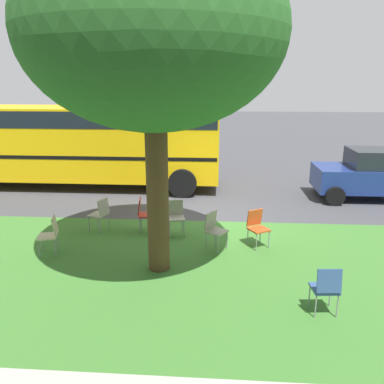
{
  "coord_description": "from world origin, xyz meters",
  "views": [
    {
      "loc": [
        -0.38,
        10.5,
        3.79
      ],
      "look_at": [
        0.22,
        1.98,
        1.35
      ],
      "focal_mm": 36.7,
      "sensor_mm": 36.0,
      "label": 1
    }
  ],
  "objects_px": {
    "street_tree": "(153,33)",
    "chair_6": "(176,214)",
    "chair_4": "(144,212)",
    "chair_0": "(214,227)",
    "chair_2": "(100,212)",
    "school_bus": "(76,138)",
    "parked_car": "(374,174)",
    "chair_5": "(51,233)",
    "chair_3": "(326,287)",
    "chair_1": "(257,225)"
  },
  "relations": [
    {
      "from": "chair_4",
      "to": "chair_6",
      "type": "bearing_deg",
      "value": 171.55
    },
    {
      "from": "chair_0",
      "to": "chair_6",
      "type": "relative_size",
      "value": 1.0
    },
    {
      "from": "chair_0",
      "to": "parked_car",
      "type": "height_order",
      "value": "parked_car"
    },
    {
      "from": "chair_3",
      "to": "chair_6",
      "type": "distance_m",
      "value": 4.47
    },
    {
      "from": "chair_2",
      "to": "chair_0",
      "type": "bearing_deg",
      "value": 163.34
    },
    {
      "from": "chair_6",
      "to": "parked_car",
      "type": "relative_size",
      "value": 0.24
    },
    {
      "from": "school_bus",
      "to": "chair_2",
      "type": "bearing_deg",
      "value": 115.9
    },
    {
      "from": "school_bus",
      "to": "chair_5",
      "type": "bearing_deg",
      "value": 104.03
    },
    {
      "from": "street_tree",
      "to": "chair_0",
      "type": "xyz_separation_m",
      "value": [
        -1.13,
        -1.09,
        -4.07
      ]
    },
    {
      "from": "chair_3",
      "to": "chair_6",
      "type": "xyz_separation_m",
      "value": [
        2.87,
        -3.42,
        0.0
      ]
    },
    {
      "from": "parked_car",
      "to": "street_tree",
      "type": "bearing_deg",
      "value": 41.14
    },
    {
      "from": "chair_3",
      "to": "chair_4",
      "type": "xyz_separation_m",
      "value": [
        3.71,
        -3.54,
        0.0
      ]
    },
    {
      "from": "chair_1",
      "to": "chair_5",
      "type": "bearing_deg",
      "value": 9.71
    },
    {
      "from": "chair_4",
      "to": "chair_3",
      "type": "bearing_deg",
      "value": 136.35
    },
    {
      "from": "chair_6",
      "to": "chair_3",
      "type": "bearing_deg",
      "value": 130.05
    },
    {
      "from": "chair_0",
      "to": "chair_3",
      "type": "relative_size",
      "value": 1.0
    },
    {
      "from": "street_tree",
      "to": "school_bus",
      "type": "distance_m",
      "value": 8.12
    },
    {
      "from": "chair_3",
      "to": "school_bus",
      "type": "bearing_deg",
      "value": -48.6
    },
    {
      "from": "chair_1",
      "to": "chair_2",
      "type": "xyz_separation_m",
      "value": [
        3.94,
        -0.66,
        0.0
      ]
    },
    {
      "from": "street_tree",
      "to": "chair_6",
      "type": "bearing_deg",
      "value": -93.96
    },
    {
      "from": "street_tree",
      "to": "chair_2",
      "type": "height_order",
      "value": "street_tree"
    },
    {
      "from": "chair_0",
      "to": "chair_6",
      "type": "bearing_deg",
      "value": -40.57
    },
    {
      "from": "chair_0",
      "to": "parked_car",
      "type": "bearing_deg",
      "value": -139.51
    },
    {
      "from": "chair_0",
      "to": "chair_5",
      "type": "xyz_separation_m",
      "value": [
        3.64,
        0.58,
        0.0
      ]
    },
    {
      "from": "chair_6",
      "to": "street_tree",
      "type": "bearing_deg",
      "value": 86.04
    },
    {
      "from": "chair_0",
      "to": "chair_2",
      "type": "bearing_deg",
      "value": -16.66
    },
    {
      "from": "chair_2",
      "to": "chair_3",
      "type": "relative_size",
      "value": 1.0
    },
    {
      "from": "chair_2",
      "to": "parked_car",
      "type": "height_order",
      "value": "parked_car"
    },
    {
      "from": "chair_1",
      "to": "chair_2",
      "type": "bearing_deg",
      "value": -9.56
    },
    {
      "from": "chair_5",
      "to": "chair_0",
      "type": "bearing_deg",
      "value": -170.98
    },
    {
      "from": "street_tree",
      "to": "chair_0",
      "type": "relative_size",
      "value": 7.25
    },
    {
      "from": "street_tree",
      "to": "chair_1",
      "type": "relative_size",
      "value": 7.25
    },
    {
      "from": "parked_car",
      "to": "chair_1",
      "type": "bearing_deg",
      "value": 45.18
    },
    {
      "from": "street_tree",
      "to": "chair_6",
      "type": "distance_m",
      "value": 4.51
    },
    {
      "from": "street_tree",
      "to": "chair_4",
      "type": "distance_m",
      "value": 4.62
    },
    {
      "from": "street_tree",
      "to": "chair_3",
      "type": "relative_size",
      "value": 7.25
    },
    {
      "from": "street_tree",
      "to": "chair_2",
      "type": "relative_size",
      "value": 7.25
    },
    {
      "from": "chair_2",
      "to": "school_bus",
      "type": "distance_m",
      "value": 5.16
    },
    {
      "from": "chair_2",
      "to": "chair_6",
      "type": "xyz_separation_m",
      "value": [
        -1.95,
        0.03,
        0.0
      ]
    },
    {
      "from": "street_tree",
      "to": "chair_3",
      "type": "bearing_deg",
      "value": 153.74
    },
    {
      "from": "chair_1",
      "to": "chair_4",
      "type": "xyz_separation_m",
      "value": [
        2.83,
        -0.76,
        0.0
      ]
    },
    {
      "from": "chair_4",
      "to": "parked_car",
      "type": "xyz_separation_m",
      "value": [
        -7.0,
        -3.44,
        0.32
      ]
    },
    {
      "from": "chair_1",
      "to": "chair_5",
      "type": "distance_m",
      "value": 4.71
    },
    {
      "from": "chair_2",
      "to": "parked_car",
      "type": "relative_size",
      "value": 0.24
    },
    {
      "from": "chair_4",
      "to": "chair_5",
      "type": "distance_m",
      "value": 2.38
    },
    {
      "from": "parked_car",
      "to": "school_bus",
      "type": "bearing_deg",
      "value": -5.38
    },
    {
      "from": "chair_0",
      "to": "chair_5",
      "type": "bearing_deg",
      "value": 9.02
    },
    {
      "from": "chair_0",
      "to": "chair_1",
      "type": "distance_m",
      "value": 1.02
    },
    {
      "from": "parked_car",
      "to": "chair_5",
      "type": "bearing_deg",
      "value": 29.53
    },
    {
      "from": "chair_2",
      "to": "chair_4",
      "type": "height_order",
      "value": "same"
    }
  ]
}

